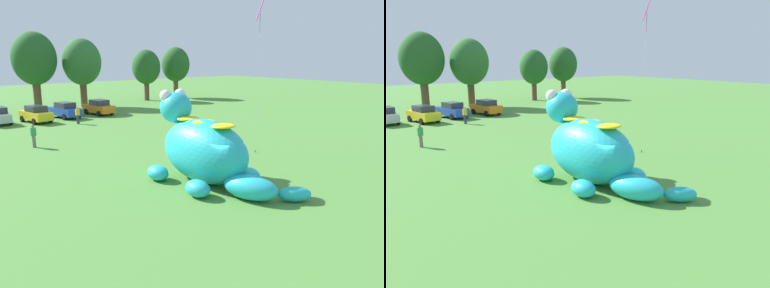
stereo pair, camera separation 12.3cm
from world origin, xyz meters
The scene contains 12 objects.
ground_plane centered at (0.00, 0.00, 0.00)m, with size 160.00×160.00×0.00m, color #4C8438.
giant_inflatable_creature centered at (-0.17, 1.20, 1.74)m, with size 4.82×9.27×4.77m.
car_yellow centered at (-1.24, 26.01, 0.86)m, with size 2.42×4.32×1.72m.
car_blue centered at (2.09, 26.93, 0.86)m, with size 2.49×4.34×1.72m.
car_orange centered at (6.03, 26.85, 0.86)m, with size 2.41×4.31×1.72m.
tree_centre_left centered at (1.97, 35.46, 6.20)m, with size 5.34×5.34×9.48m.
tree_centre centered at (7.63, 34.52, 5.76)m, with size 4.96×4.96×8.81m.
tree_centre_right centered at (18.09, 35.59, 4.90)m, with size 4.22×4.22×7.49m.
tree_mid_right centered at (23.86, 36.01, 5.19)m, with size 4.47×4.47×7.94m.
spectator_near_inflatable centered at (1.69, 22.49, 0.85)m, with size 0.38×0.26×1.71m.
spectator_mid_field centered at (-4.85, 15.01, 0.85)m, with size 0.38×0.26×1.71m.
tethered_flying_kite centered at (6.74, 3.71, 9.43)m, with size 1.13×1.13×10.33m.
Camera 1 is at (-13.15, -13.77, 6.65)m, focal length 35.83 mm.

